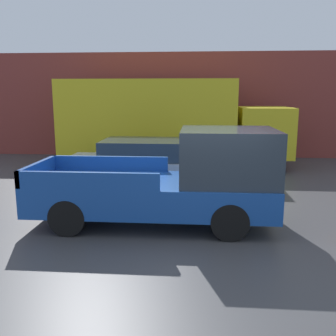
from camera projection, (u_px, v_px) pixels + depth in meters
ground_plane at (206, 232)px, 7.79m from camera, size 60.00×60.00×0.00m
building_wall at (203, 105)px, 16.80m from camera, size 28.00×0.15×4.64m
pickup_truck at (177, 181)px, 8.12m from camera, size 5.23×2.02×2.10m
car at (141, 164)px, 11.28m from camera, size 4.49×2.01×1.48m
delivery_truck at (166, 120)px, 14.75m from camera, size 8.84×2.55×3.36m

